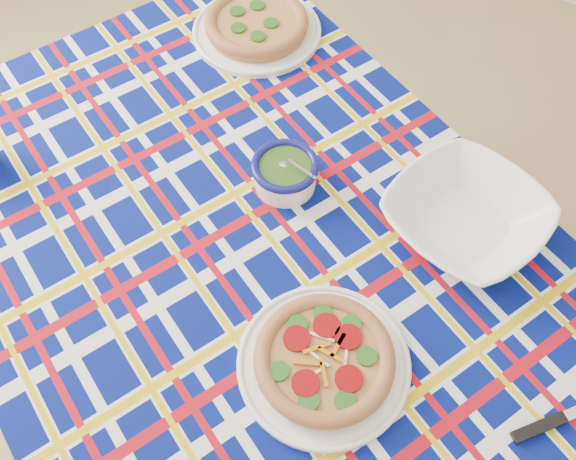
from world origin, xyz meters
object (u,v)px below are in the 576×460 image
Objects in this scene: pesto_bowl at (285,172)px; serving_bowl at (466,217)px; dining_table at (273,294)px; main_focaccia_plate at (324,359)px.

pesto_bowl is 0.47× the size of serving_bowl.
dining_table is 0.21m from main_focaccia_plate.
pesto_bowl is (-0.10, 0.17, 0.11)m from dining_table.
serving_bowl is (0.05, 0.37, 0.01)m from main_focaccia_plate.
main_focaccia_plate is 2.24× the size of pesto_bowl.
main_focaccia_plate is (0.17, -0.09, 0.10)m from dining_table.
main_focaccia_plate is at bearing -8.03° from dining_table.
main_focaccia_plate reaches higher than dining_table.
pesto_bowl is (-0.26, 0.26, 0.01)m from main_focaccia_plate.
serving_bowl is at bearing 81.62° from main_focaccia_plate.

